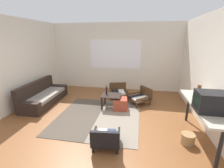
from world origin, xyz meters
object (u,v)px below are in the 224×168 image
Objects in this scene: armchair_corner at (141,96)px; console_shelf at (203,108)px; crt_television at (211,102)px; wicker_basket at (188,139)px; armchair_by_window at (118,91)px; glass_bottle at (106,90)px; ottoman_orange at (120,104)px; couch at (43,97)px; armchair_striped_foreground at (106,138)px; clay_vase at (198,94)px; coffee_table at (111,98)px.

armchair_corner is 0.47× the size of console_shelf.
crt_television reaches higher than wicker_basket.
armchair_by_window is 0.94m from glass_bottle.
console_shelf is at bearing -33.11° from ottoman_orange.
couch is 2.26× the size of armchair_corner.
glass_bottle is at bearing 101.91° from armchair_striped_foreground.
armchair_striped_foreground is at bearing -153.91° from clay_vase.
wicker_basket is (-0.24, -0.49, -0.83)m from clay_vase.
glass_bottle is at bearing 163.16° from ottoman_orange.
armchair_striped_foreground reaches higher than coffee_table.
couch is at bearing 164.93° from console_shelf.
coffee_table is at bearing 156.18° from clay_vase.
couch is 4.72m from crt_television.
armchair_striped_foreground is (2.54, -1.77, -0.01)m from couch.
wicker_basket is (4.17, -1.35, -0.11)m from couch.
ottoman_orange is at bearing 88.33° from armchair_striped_foreground.
coffee_table is at bearing -151.64° from armchair_corner.
coffee_table is 0.92m from armchair_by_window.
armchair_by_window is 2.44× the size of clay_vase.
glass_bottle is (-0.40, 1.91, 0.32)m from armchair_striped_foreground.
armchair_striped_foreground is 2.22× the size of wicker_basket.
armchair_by_window is at bearing 152.56° from armchair_corner.
armchair_corner is at bearing 9.94° from couch.
couch is at bearing 161.31° from crt_television.
crt_television is 0.94m from wicker_basket.
armchair_by_window is 1.26× the size of armchair_striped_foreground.
glass_bottle reaches higher than armchair_by_window.
couch reaches higher than coffee_table.
couch is 6.14× the size of clay_vase.
coffee_table is 0.34m from ottoman_orange.
console_shelf is 0.70m from wicker_basket.
armchair_striped_foreground is at bearing -165.51° from wicker_basket.
armchair_corner is at bearing 73.97° from armchair_striped_foreground.
wicker_basket is at bearing -40.52° from ottoman_orange.
couch is 2.59m from armchair_by_window.
crt_television reaches higher than glass_bottle.
clay_vase is (4.41, -0.86, 0.71)m from couch.
ottoman_orange is at bearing -78.54° from armchair_by_window.
armchair_corner is (0.67, 2.33, 0.03)m from armchair_striped_foreground.
crt_television is at bearing -36.63° from coffee_table.
console_shelf reaches higher than couch.
couch is at bearing -157.55° from armchair_by_window.
wicker_basket is at bearing -37.34° from coffee_table.
armchair_by_window is 2.79× the size of wicker_basket.
console_shelf is 6.39× the size of glass_bottle.
clay_vase reaches higher than glass_bottle.
armchair_by_window is 1.01m from ottoman_orange.
couch is 7.03× the size of wicker_basket.
armchair_by_window is at bearing 137.59° from clay_vase.
coffee_table is 1.14× the size of crt_television.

